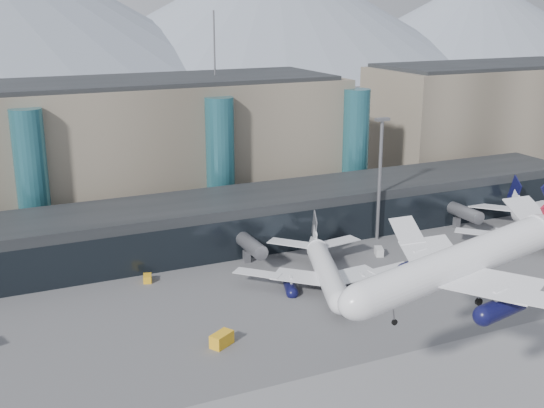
{
  "coord_description": "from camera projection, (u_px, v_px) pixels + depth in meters",
  "views": [
    {
      "loc": [
        -46.27,
        -65.6,
        47.45
      ],
      "look_at": [
        -1.56,
        32.0,
        15.83
      ],
      "focal_mm": 45.0,
      "sensor_mm": 36.0,
      "label": 1
    }
  ],
  "objects": [
    {
      "name": "terminal_main",
      "position": [
        70.0,
        152.0,
        153.25
      ],
      "size": [
        130.0,
        30.0,
        31.0
      ],
      "color": "gray",
      "rests_on": "ground"
    },
    {
      "name": "veh_c",
      "position": [
        344.0,
        305.0,
        109.07
      ],
      "size": [
        4.11,
        4.04,
        2.1
      ],
      "primitive_type": "cube",
      "rotation": [
        0.0,
        0.0,
        -0.76
      ],
      "color": "#4C4C51",
      "rests_on": "ground"
    },
    {
      "name": "terminal_east",
      "position": [
        487.0,
        116.0,
        201.18
      ],
      "size": [
        70.0,
        30.0,
        31.0
      ],
      "color": "gray",
      "rests_on": "ground"
    },
    {
      "name": "jet_parked_mid",
      "position": [
        324.0,
        261.0,
        119.57
      ],
      "size": [
        31.91,
        33.87,
        10.89
      ],
      "rotation": [
        0.0,
        0.0,
        1.23
      ],
      "color": "white",
      "rests_on": "ground"
    },
    {
      "name": "teal_towers",
      "position": [
        131.0,
        169.0,
        143.7
      ],
      "size": [
        116.4,
        19.4,
        46.0
      ],
      "color": "#2A6875",
      "rests_on": "ground"
    },
    {
      "name": "lightmast_mid",
      "position": [
        380.0,
        172.0,
        138.88
      ],
      "size": [
        3.0,
        1.2,
        25.6
      ],
      "color": "slate",
      "rests_on": "ground"
    },
    {
      "name": "ground",
      "position": [
        385.0,
        381.0,
        89.1
      ],
      "size": [
        900.0,
        900.0,
        0.0
      ],
      "primitive_type": "plane",
      "color": "#515154",
      "rests_on": "ground"
    },
    {
      "name": "veh_b",
      "position": [
        147.0,
        278.0,
        120.79
      ],
      "size": [
        1.97,
        2.57,
        1.31
      ],
      "primitive_type": "cube",
      "rotation": [
        0.0,
        0.0,
        1.29
      ],
      "color": "gold",
      "rests_on": "ground"
    },
    {
      "name": "jet_parked_right",
      "position": [
        541.0,
        221.0,
        139.87
      ],
      "size": [
        35.97,
        38.19,
        12.28
      ],
      "rotation": [
        0.0,
        0.0,
        1.23
      ],
      "color": "white",
      "rests_on": "ground"
    },
    {
      "name": "concourse",
      "position": [
        226.0,
        222.0,
        138.04
      ],
      "size": [
        170.0,
        27.0,
        10.0
      ],
      "color": "black",
      "rests_on": "ground"
    },
    {
      "name": "mountain_ridge",
      "position": [
        60.0,
        7.0,
        413.97
      ],
      "size": [
        910.0,
        400.0,
        110.0
      ],
      "color": "gray",
      "rests_on": "ground"
    },
    {
      "name": "veh_g",
      "position": [
        417.0,
        255.0,
        131.59
      ],
      "size": [
        2.95,
        2.8,
        1.51
      ],
      "primitive_type": "cube",
      "rotation": [
        0.0,
        0.0,
        -0.69
      ],
      "color": "silver",
      "rests_on": "ground"
    },
    {
      "name": "hero_jet",
      "position": [
        479.0,
        248.0,
        80.03
      ],
      "size": [
        36.31,
        37.42,
        12.05
      ],
      "rotation": [
        0.0,
        -0.16,
        0.03
      ],
      "color": "white",
      "rests_on": "ground"
    },
    {
      "name": "veh_d",
      "position": [
        379.0,
        251.0,
        133.59
      ],
      "size": [
        2.39,
        3.06,
        1.55
      ],
      "primitive_type": "cube",
      "rotation": [
        0.0,
        0.0,
        1.17
      ],
      "color": "silver",
      "rests_on": "ground"
    },
    {
      "name": "veh_h",
      "position": [
        222.0,
        339.0,
        98.15
      ],
      "size": [
        4.01,
        3.44,
        1.96
      ],
      "primitive_type": "cube",
      "rotation": [
        0.0,
        0.0,
        0.55
      ],
      "color": "gold",
      "rests_on": "ground"
    }
  ]
}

